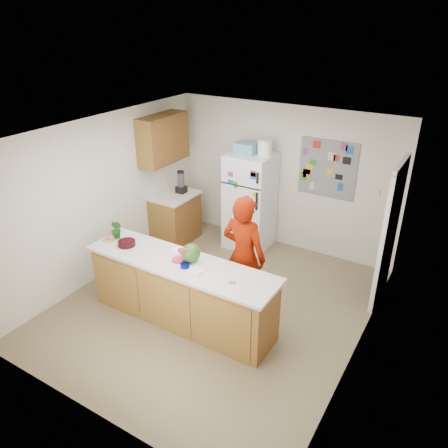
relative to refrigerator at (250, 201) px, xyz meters
The scene contains 26 objects.
floor 2.12m from the refrigerator, 76.54° to the right, with size 4.00×4.50×0.02m, color brown.
wall_back 0.71m from the refrigerator, 40.18° to the left, with size 4.00×0.02×2.50m, color beige.
wall_left 2.48m from the refrigerator, 129.69° to the right, with size 0.02×4.50×2.50m, color beige.
wall_right 3.12m from the refrigerator, 37.39° to the right, with size 0.02×4.50×2.50m, color beige.
ceiling 2.55m from the refrigerator, 76.54° to the right, with size 4.00×4.50×0.02m, color white.
doorway 2.48m from the refrigerator, 10.01° to the right, with size 0.03×0.85×2.04m, color black.
peninsula_base 2.43m from the refrigerator, 84.00° to the right, with size 2.60×0.62×0.88m, color brown.
peninsula_top 2.39m from the refrigerator, 84.00° to the right, with size 2.68×0.70×0.04m, color silver.
side_counter_base 1.41m from the refrigerator, 156.86° to the right, with size 0.60×0.80×0.86m, color brown.
side_counter_top 1.35m from the refrigerator, 156.86° to the right, with size 0.64×0.84×0.04m, color silver.
upper_cabinets 1.82m from the refrigerator, 157.05° to the right, with size 0.35×1.00×0.80m, color brown.
refrigerator is the anchor object (origin of this frame).
fridge_top_bin 0.95m from the refrigerator, behind, with size 0.35×0.28×0.18m, color #5999B2.
photo_collage 1.43m from the refrigerator, 16.61° to the left, with size 0.95×0.01×0.95m, color slate.
person 1.95m from the refrigerator, 64.37° to the right, with size 0.64×0.42×1.75m, color #6A1000.
blender_appliance 1.27m from the refrigerator, 162.22° to the right, with size 0.12×0.12×0.38m, color black.
cutting_board 2.35m from the refrigerator, 82.29° to the right, with size 0.38×0.28×0.01m, color white.
watermelon 2.35m from the refrigerator, 80.77° to the right, with size 0.25×0.25×0.25m, color #2A5D11.
watermelon_slice 2.39m from the refrigerator, 84.70° to the right, with size 0.16×0.16×0.02m, color red.
cherry_bowl 2.49m from the refrigerator, 104.85° to the right, with size 0.24×0.24×0.07m, color black.
white_bowl 2.23m from the refrigerator, 87.04° to the right, with size 0.20×0.20×0.06m, color white.
cobalt_bowl 2.49m from the refrigerator, 81.18° to the right, with size 0.12×0.12×0.05m, color #020555.
plate 2.56m from the refrigerator, 111.76° to the right, with size 0.25×0.25×0.02m, color beige.
paper_towel 2.52m from the refrigerator, 77.02° to the right, with size 0.17×0.15×0.02m, color white.
keys 2.68m from the refrigerator, 66.40° to the right, with size 0.09×0.04×0.01m, color gray.
potted_plant 2.50m from the refrigerator, 110.66° to the right, with size 0.16×0.13×0.30m, color #0E3A13.
Camera 1 is at (2.79, -4.35, 3.81)m, focal length 35.00 mm.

